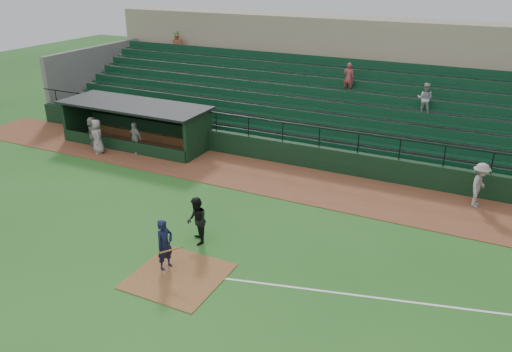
% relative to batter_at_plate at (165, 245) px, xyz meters
% --- Properties ---
extents(ground, '(90.00, 90.00, 0.00)m').
position_rel_batter_at_plate_xyz_m(ground, '(0.65, 0.76, -0.94)').
color(ground, '#245C1D').
rests_on(ground, ground).
extents(warning_track, '(40.00, 4.00, 0.03)m').
position_rel_batter_at_plate_xyz_m(warning_track, '(0.65, 8.76, -0.92)').
color(warning_track, brown).
rests_on(warning_track, ground).
extents(home_plate_dirt, '(3.00, 3.00, 0.03)m').
position_rel_batter_at_plate_xyz_m(home_plate_dirt, '(0.65, -0.24, -0.92)').
color(home_plate_dirt, brown).
rests_on(home_plate_dirt, ground).
extents(foul_line, '(17.49, 4.44, 0.01)m').
position_rel_batter_at_plate_xyz_m(foul_line, '(8.65, 1.96, -0.93)').
color(foul_line, white).
rests_on(foul_line, ground).
extents(stadium_structure, '(38.00, 13.08, 6.40)m').
position_rel_batter_at_plate_xyz_m(stadium_structure, '(0.65, 17.21, 1.36)').
color(stadium_structure, black).
rests_on(stadium_structure, ground).
extents(dugout, '(8.90, 3.20, 2.42)m').
position_rel_batter_at_plate_xyz_m(dugout, '(-9.10, 10.32, 0.39)').
color(dugout, black).
rests_on(dugout, ground).
extents(batter_at_plate, '(1.08, 0.75, 1.88)m').
position_rel_batter_at_plate_xyz_m(batter_at_plate, '(0.00, 0.00, 0.00)').
color(batter_at_plate, black).
rests_on(batter_at_plate, ground).
extents(umpire, '(1.11, 1.14, 1.85)m').
position_rel_batter_at_plate_xyz_m(umpire, '(0.05, 1.95, -0.01)').
color(umpire, black).
rests_on(umpire, ground).
extents(runner, '(0.97, 1.40, 1.99)m').
position_rel_batter_at_plate_xyz_m(runner, '(9.31, 9.89, 0.08)').
color(runner, '#99948F').
rests_on(runner, warning_track).
extents(dugout_player_a, '(1.11, 0.67, 1.76)m').
position_rel_batter_at_plate_xyz_m(dugout_player_a, '(-8.18, 8.63, -0.03)').
color(dugout_player_a, '#A39D98').
rests_on(dugout_player_a, warning_track).
extents(dugout_player_b, '(1.11, 1.05, 1.91)m').
position_rel_batter_at_plate_xyz_m(dugout_player_b, '(-10.05, 7.74, 0.05)').
color(dugout_player_b, gray).
rests_on(dugout_player_b, warning_track).
extents(dugout_player_c, '(1.67, 1.37, 1.79)m').
position_rel_batter_at_plate_xyz_m(dugout_player_c, '(-10.94, 8.33, -0.01)').
color(dugout_player_c, '#9E9893').
rests_on(dugout_player_c, warning_track).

